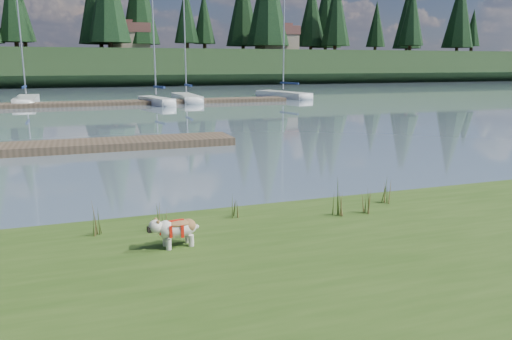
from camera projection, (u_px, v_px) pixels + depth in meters
name	position (u px, v px, depth m)	size (l,w,h in m)	color
ground	(104.00, 105.00, 39.06)	(200.00, 200.00, 0.00)	#7991A1
bank	(259.00, 332.00, 5.82)	(60.00, 9.00, 0.35)	#34501A
ridge	(90.00, 68.00, 78.19)	(200.00, 20.00, 5.00)	black
bulldog	(176.00, 228.00, 8.00)	(0.83, 0.40, 0.49)	silver
dock_near	(20.00, 149.00, 18.36)	(16.00, 2.00, 0.30)	#4C3D2C
dock_far	(130.00, 103.00, 39.67)	(26.00, 2.20, 0.30)	#4C3D2C
sailboat_bg_1	(27.00, 99.00, 41.09)	(1.68, 7.97, 11.86)	silver
sailboat_bg_2	(154.00, 100.00, 40.09)	(2.50, 5.77, 8.79)	silver
sailboat_bg_3	(185.00, 97.00, 43.78)	(1.64, 7.75, 11.38)	silver
sailboat_bg_4	(279.00, 94.00, 48.11)	(3.39, 8.15, 11.79)	silver
weed_0	(162.00, 216.00, 8.78)	(0.17, 0.14, 0.61)	#475B23
weed_1	(234.00, 206.00, 9.53)	(0.17, 0.14, 0.52)	#475B23
weed_2	(338.00, 199.00, 9.62)	(0.17, 0.14, 0.77)	#475B23
weed_3	(98.00, 220.00, 8.54)	(0.17, 0.14, 0.62)	#475B23
weed_4	(366.00, 202.00, 9.81)	(0.17, 0.14, 0.52)	#475B23
weed_5	(386.00, 190.00, 10.49)	(0.17, 0.14, 0.67)	#475B23
mud_lip	(185.00, 226.00, 9.90)	(60.00, 0.50, 0.14)	#33281C
conifer_3	(13.00, 3.00, 72.08)	(4.84, 4.84, 12.25)	#382619
conifer_5	(186.00, 14.00, 78.53)	(3.96, 3.96, 10.35)	#382619
conifer_7	(336.00, 11.00, 87.92)	(5.28, 5.28, 13.20)	#382619
conifer_8	(412.00, 15.00, 88.58)	(4.62, 4.62, 11.77)	#382619
conifer_9	(460.00, 11.00, 95.28)	(5.94, 5.94, 14.62)	#382619
house_1	(128.00, 36.00, 77.28)	(6.30, 5.30, 4.65)	gray
house_2	(277.00, 38.00, 83.21)	(6.30, 5.30, 4.65)	gray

